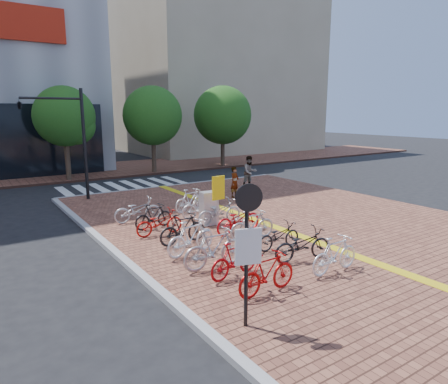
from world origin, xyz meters
TOP-DOWN VIEW (x-y plane):
  - ground at (0.00, 0.00)m, footprint 120.00×120.00m
  - kerb_north at (3.00, 12.00)m, footprint 14.00×0.25m
  - far_sidewalk at (0.00, 21.00)m, footprint 70.00×8.00m
  - building_beige at (18.00, 32.00)m, footprint 20.00×18.00m
  - crosswalk at (0.50, 14.00)m, footprint 7.50×4.00m
  - street_trees at (5.04, 17.45)m, footprint 16.20×4.60m
  - bike_0 at (-1.93, -2.44)m, footprint 1.76×0.54m
  - bike_1 at (-2.01, -1.19)m, footprint 1.72×0.70m
  - bike_2 at (-2.12, -0.37)m, footprint 1.96×0.61m
  - bike_3 at (-2.14, 0.95)m, footprint 1.91×0.87m
  - bike_4 at (-1.87, 2.01)m, footprint 1.76×0.57m
  - bike_5 at (-2.11, 3.34)m, footprint 1.76×0.63m
  - bike_6 at (-1.94, 4.22)m, footprint 1.62×0.64m
  - bike_7 at (-2.11, 5.40)m, footprint 1.94×0.87m
  - bike_8 at (0.43, -2.48)m, footprint 1.75×0.51m
  - bike_9 at (0.36, -1.33)m, footprint 1.97×1.00m
  - bike_10 at (0.46, -0.16)m, footprint 1.66×0.61m
  - bike_11 at (0.34, 1.07)m, footprint 1.79×0.64m
  - bike_12 at (0.37, 1.94)m, footprint 2.03×0.86m
  - bike_13 at (0.41, 3.26)m, footprint 1.94×0.68m
  - bike_14 at (0.25, 4.40)m, footprint 1.74×0.74m
  - bike_15 at (0.48, 5.72)m, footprint 1.77×0.82m
  - pedestrian_a at (3.84, 7.09)m, footprint 0.68×0.57m
  - pedestrian_b at (6.06, 8.72)m, footprint 0.97×0.79m
  - utility_box at (0.05, 3.52)m, footprint 0.62×0.47m
  - yellow_sign at (-0.01, 2.70)m, footprint 0.55×0.15m
  - notice_sign at (-3.25, -3.38)m, footprint 0.54×0.22m
  - traffic_light_pole at (-3.84, 10.91)m, footprint 2.93×1.13m

SIDE VIEW (x-z plane):
  - ground at x=0.00m, z-range 0.00..0.00m
  - crosswalk at x=0.50m, z-range 0.00..0.01m
  - far_sidewalk at x=0.00m, z-range 0.00..0.15m
  - kerb_north at x=3.00m, z-range 0.00..0.15m
  - bike_10 at x=0.46m, z-range 0.15..1.02m
  - bike_5 at x=-2.11m, z-range 0.15..1.07m
  - bike_6 at x=-1.94m, z-range 0.15..1.10m
  - bike_9 at x=0.36m, z-range 0.15..1.14m
  - bike_7 at x=-2.11m, z-range 0.15..1.14m
  - bike_1 at x=-2.01m, z-range 0.15..1.15m
  - bike_14 at x=0.25m, z-range 0.15..1.16m
  - bike_13 at x=0.41m, z-range 0.15..1.17m
  - bike_15 at x=0.48m, z-range 0.15..1.18m
  - bike_12 at x=0.37m, z-range 0.15..1.19m
  - bike_4 at x=-1.87m, z-range 0.15..1.20m
  - bike_8 at x=0.43m, z-range 0.15..1.20m
  - bike_0 at x=-1.93m, z-range 0.15..1.20m
  - bike_11 at x=0.34m, z-range 0.15..1.20m
  - bike_3 at x=-2.14m, z-range 0.15..1.26m
  - bike_2 at x=-2.12m, z-range 0.15..1.32m
  - utility_box at x=0.05m, z-range 0.15..1.46m
  - pedestrian_a at x=3.84m, z-range 0.15..1.74m
  - pedestrian_b at x=6.06m, z-range 0.15..2.00m
  - yellow_sign at x=-0.01m, z-range 0.54..2.59m
  - notice_sign at x=-3.25m, z-range 0.54..3.55m
  - traffic_light_pole at x=-3.84m, z-range 1.19..6.64m
  - street_trees at x=5.04m, z-range 0.92..7.27m
  - building_beige at x=18.00m, z-range 0.00..18.00m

